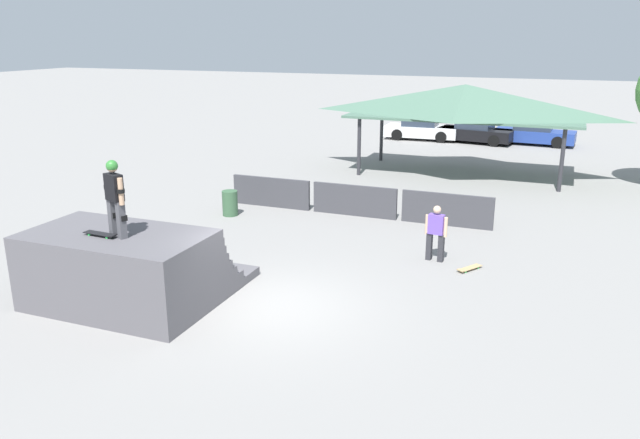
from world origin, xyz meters
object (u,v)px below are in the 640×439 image
(skateboard_on_deck, at_px, (101,234))
(skateboard_on_ground, at_px, (469,268))
(parked_car_black, at_px, (476,132))
(parked_car_blue, at_px, (534,134))
(trash_bin, at_px, (230,203))
(skater_on_deck, at_px, (115,193))
(bystander_walking, at_px, (436,230))
(parked_car_white, at_px, (421,129))

(skateboard_on_deck, bearing_deg, skateboard_on_ground, 40.53)
(parked_car_black, relative_size, parked_car_blue, 0.99)
(trash_bin, distance_m, parked_car_black, 18.93)
(skater_on_deck, bearing_deg, skateboard_on_deck, -137.47)
(bystander_walking, bearing_deg, skateboard_on_deck, 51.14)
(trash_bin, xyz_separation_m, parked_car_blue, (8.70, 18.65, 0.18))
(skateboard_on_deck, height_order, bystander_walking, skateboard_on_deck)
(trash_bin, relative_size, parked_car_blue, 0.19)
(skateboard_on_deck, relative_size, parked_car_white, 0.20)
(parked_car_blue, bearing_deg, skateboard_on_ground, -86.94)
(trash_bin, bearing_deg, parked_car_white, 82.11)
(skateboard_on_deck, distance_m, parked_car_blue, 27.37)
(skateboard_on_ground, bearing_deg, trash_bin, -73.34)
(skateboard_on_deck, xyz_separation_m, bystander_walking, (6.13, 5.80, -0.92))
(skater_on_deck, distance_m, parked_car_white, 25.64)
(skateboard_on_ground, xyz_separation_m, trash_bin, (-8.33, 2.24, 0.37))
(skateboard_on_ground, bearing_deg, parked_car_white, -132.23)
(skateboard_on_ground, bearing_deg, parked_car_black, -140.64)
(parked_car_black, distance_m, parked_car_blue, 3.15)
(bystander_walking, height_order, parked_car_blue, bystander_walking)
(skater_on_deck, height_order, parked_car_white, skater_on_deck)
(bystander_walking, bearing_deg, parked_car_white, -68.57)
(bystander_walking, bearing_deg, trash_bin, -6.35)
(bystander_walking, bearing_deg, skateboard_on_ground, 165.65)
(parked_car_white, relative_size, parked_car_black, 0.97)
(skater_on_deck, relative_size, trash_bin, 1.97)
(bystander_walking, distance_m, parked_car_blue, 20.54)
(trash_bin, bearing_deg, skater_on_deck, -78.24)
(skater_on_deck, bearing_deg, parked_car_black, 102.75)
(skateboard_on_ground, relative_size, parked_car_black, 0.18)
(trash_bin, relative_size, parked_car_black, 0.20)
(parked_car_white, bearing_deg, skater_on_deck, -93.33)
(trash_bin, height_order, parked_car_blue, parked_car_blue)
(parked_car_white, xyz_separation_m, parked_car_black, (3.10, 0.06, 0.00))
(skateboard_on_ground, height_order, parked_car_blue, parked_car_blue)
(bystander_walking, xyz_separation_m, parked_car_blue, (1.36, 20.49, -0.25))
(skater_on_deck, xyz_separation_m, parked_car_white, (0.94, 25.54, -2.08))
(skater_on_deck, relative_size, parked_car_blue, 0.38)
(parked_car_blue, bearing_deg, parked_car_white, -170.15)
(skateboard_on_deck, xyz_separation_m, skateboard_on_ground, (7.12, 5.40, -1.72))
(skateboard_on_deck, bearing_deg, trash_bin, 102.37)
(skateboard_on_deck, xyz_separation_m, parked_car_black, (4.39, 25.72, -1.18))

